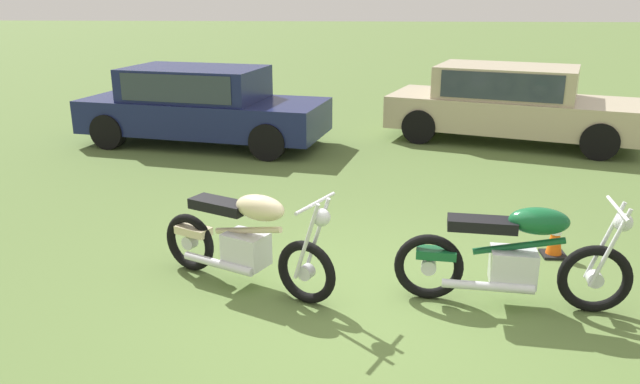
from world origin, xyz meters
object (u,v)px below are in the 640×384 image
(motorcycle_green, at_px, (515,256))
(traffic_cone, at_px, (556,235))
(motorcycle_cream, at_px, (246,240))
(car_beige, at_px, (509,100))
(car_navy, at_px, (200,102))

(motorcycle_green, height_order, traffic_cone, motorcycle_green)
(motorcycle_cream, bearing_deg, traffic_cone, 43.06)
(motorcycle_cream, relative_size, motorcycle_green, 0.88)
(traffic_cone, bearing_deg, car_beige, 82.71)
(motorcycle_green, height_order, car_navy, car_navy)
(motorcycle_green, distance_m, car_navy, 7.50)
(motorcycle_cream, xyz_separation_m, car_beige, (3.90, 6.46, 0.32))
(motorcycle_green, relative_size, car_navy, 0.44)
(motorcycle_cream, height_order, traffic_cone, motorcycle_cream)
(motorcycle_green, xyz_separation_m, traffic_cone, (0.73, 1.16, -0.24))
(motorcycle_cream, distance_m, traffic_cone, 3.33)
(car_beige, bearing_deg, motorcycle_green, -82.37)
(motorcycle_green, distance_m, traffic_cone, 1.39)
(car_navy, bearing_deg, motorcycle_green, -42.68)
(car_navy, bearing_deg, traffic_cone, -32.41)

